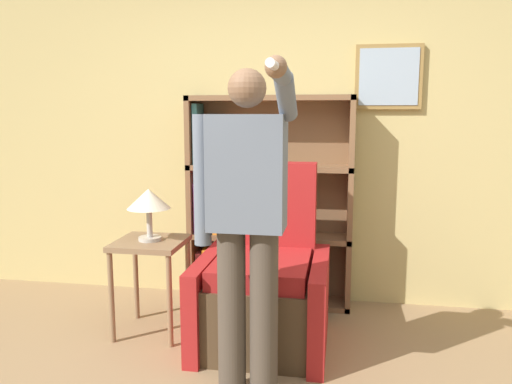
{
  "coord_description": "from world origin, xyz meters",
  "views": [
    {
      "loc": [
        0.49,
        -1.95,
        1.51
      ],
      "look_at": [
        0.02,
        0.82,
        1.06
      ],
      "focal_mm": 35.0,
      "sensor_mm": 36.0,
      "label": 1
    }
  ],
  "objects": [
    {
      "name": "wall_back",
      "position": [
        0.01,
        2.03,
        1.4
      ],
      "size": [
        8.0,
        0.11,
        2.8
      ],
      "color": "tan",
      "rests_on": "ground_plane"
    },
    {
      "name": "side_table",
      "position": [
        -0.78,
        1.18,
        0.54
      ],
      "size": [
        0.46,
        0.46,
        0.66
      ],
      "color": "#846647",
      "rests_on": "ground_plane"
    },
    {
      "name": "table_lamp",
      "position": [
        -0.78,
        1.18,
        0.93
      ],
      "size": [
        0.29,
        0.29,
        0.35
      ],
      "color": "#B7B2A8",
      "rests_on": "side_table"
    },
    {
      "name": "person_standing",
      "position": [
        0.02,
        0.51,
        0.98
      ],
      "size": [
        0.54,
        0.78,
        1.73
      ],
      "color": "#473D33",
      "rests_on": "ground_plane"
    },
    {
      "name": "armchair",
      "position": [
        0.01,
        1.19,
        0.37
      ],
      "size": [
        0.84,
        0.87,
        1.17
      ],
      "color": "#4C3823",
      "rests_on": "ground_plane"
    },
    {
      "name": "bookcase",
      "position": [
        -0.19,
        1.87,
        0.79
      ],
      "size": [
        1.28,
        0.28,
        1.64
      ],
      "color": "brown",
      "rests_on": "ground_plane"
    }
  ]
}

